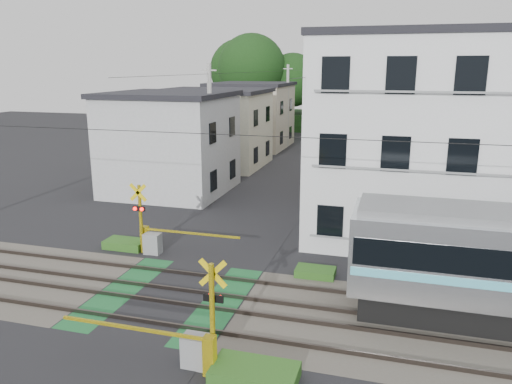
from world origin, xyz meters
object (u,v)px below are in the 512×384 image
(crossing_signal_near, at_px, (198,344))
(apartment_block, at_px, (425,137))
(crossing_signal_far, at_px, (151,237))
(pedestrian, at_px, (319,146))

(crossing_signal_near, relative_size, apartment_block, 0.46)
(crossing_signal_near, relative_size, crossing_signal_far, 1.00)
(apartment_block, relative_size, pedestrian, 5.55)
(crossing_signal_near, bearing_deg, apartment_block, 65.78)
(crossing_signal_near, height_order, crossing_signal_far, same)
(pedestrian, bearing_deg, apartment_block, 108.61)
(crossing_signal_near, relative_size, pedestrian, 2.58)
(crossing_signal_far, height_order, pedestrian, crossing_signal_far)
(crossing_signal_near, height_order, apartment_block, apartment_block)
(pedestrian, bearing_deg, crossing_signal_far, 80.21)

